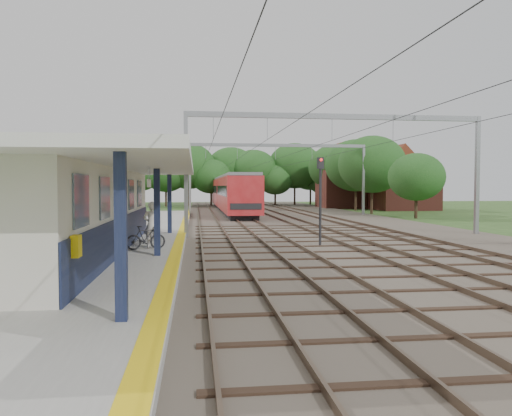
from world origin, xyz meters
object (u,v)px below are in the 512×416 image
train (230,192)px  signal_post (320,191)px  person (152,225)px  bicycle (146,238)px

train → signal_post: bearing=-87.0°
person → bicycle: bearing=59.0°
bicycle → signal_post: signal_post is taller
person → signal_post: size_ratio=0.45×
person → bicycle: person is taller
person → signal_post: signal_post is taller
bicycle → train: train is taller
person → train: (5.79, 37.25, 0.88)m
signal_post → bicycle: bearing=178.2°
person → bicycle: size_ratio=1.21×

